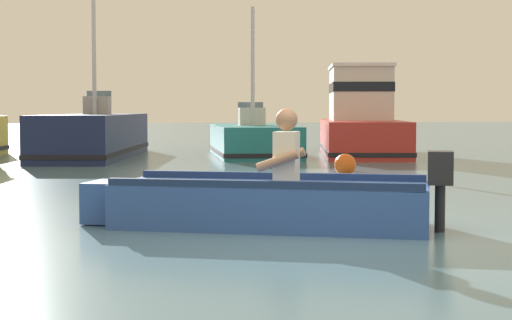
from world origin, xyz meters
The scene contains 6 objects.
ground_plane centered at (0.00, 0.00, 0.00)m, with size 120.00×120.00×0.00m, color slate.
rowboat_with_person centered at (-0.36, 1.09, 0.25)m, with size 3.62×2.11×1.19m.
moored_boat_navy centered at (-2.53, 13.45, 0.50)m, with size 2.76×6.63×4.97m.
moored_boat_teal centered at (1.35, 13.39, 0.37)m, with size 2.00×4.61×3.68m.
moored_boat_red centered at (4.23, 13.85, 0.84)m, with size 3.09×6.33×2.31m.
mooring_buoy centered at (2.07, 7.16, 0.19)m, with size 0.39×0.39×0.39m, color #E55919.
Camera 1 is at (-1.70, -7.19, 1.20)m, focal length 59.01 mm.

